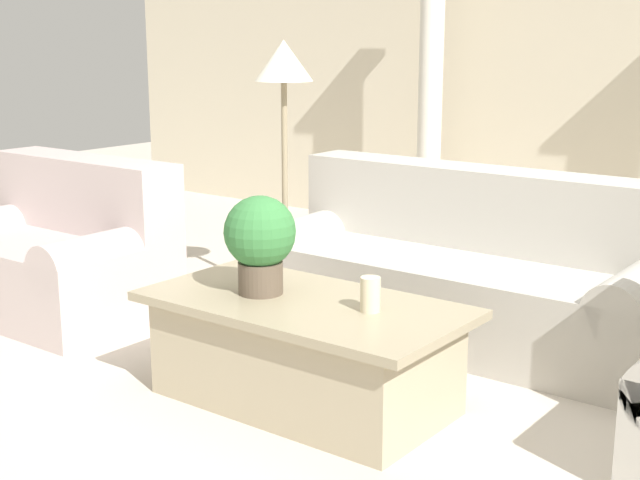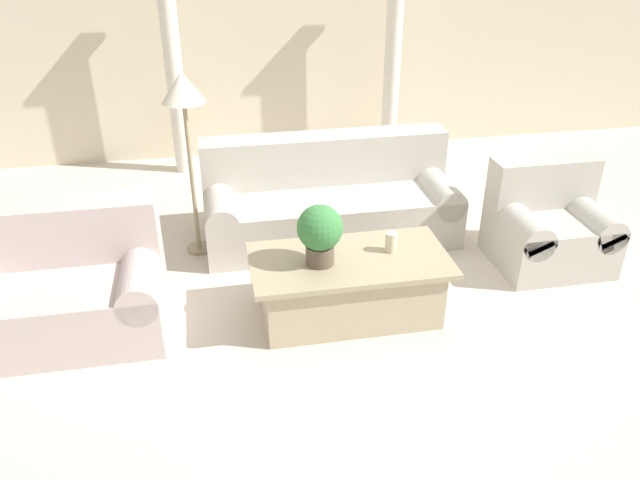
# 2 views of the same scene
# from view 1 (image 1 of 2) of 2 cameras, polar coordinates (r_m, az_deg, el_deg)

# --- Properties ---
(ground_plane) EXTENTS (16.00, 16.00, 0.00)m
(ground_plane) POSITION_cam_1_polar(r_m,az_deg,el_deg) (4.23, 3.50, -9.29)
(ground_plane) COLOR beige
(wall_back) EXTENTS (10.00, 0.06, 3.20)m
(wall_back) POSITION_cam_1_polar(r_m,az_deg,el_deg) (6.83, 19.24, 12.33)
(wall_back) COLOR beige
(wall_back) RESTS_ON ground_plane
(sofa_long) EXTENTS (2.23, 0.89, 0.89)m
(sofa_long) POSITION_cam_1_polar(r_m,az_deg,el_deg) (4.88, 9.18, -2.07)
(sofa_long) COLOR #B7B2A8
(sofa_long) RESTS_ON ground_plane
(loveseat) EXTENTS (1.37, 0.89, 0.89)m
(loveseat) POSITION_cam_1_polar(r_m,az_deg,el_deg) (5.48, -16.43, -0.73)
(loveseat) COLOR beige
(loveseat) RESTS_ON ground_plane
(coffee_table) EXTENTS (1.43, 0.75, 0.48)m
(coffee_table) POSITION_cam_1_polar(r_m,az_deg,el_deg) (3.95, -1.02, -7.12)
(coffee_table) COLOR tan
(coffee_table) RESTS_ON ground_plane
(potted_plant) EXTENTS (0.32, 0.32, 0.44)m
(potted_plant) POSITION_cam_1_polar(r_m,az_deg,el_deg) (3.93, -3.86, 0.08)
(potted_plant) COLOR brown
(potted_plant) RESTS_ON coffee_table
(pillar_candle) EXTENTS (0.08, 0.08, 0.15)m
(pillar_candle) POSITION_cam_1_polar(r_m,az_deg,el_deg) (3.71, 3.24, -3.50)
(pillar_candle) COLOR beige
(pillar_candle) RESTS_ON coffee_table
(floor_lamp) EXTENTS (0.35, 0.35, 1.57)m
(floor_lamp) POSITION_cam_1_polar(r_m,az_deg,el_deg) (5.32, -2.33, 10.27)
(floor_lamp) COLOR gray
(floor_lamp) RESTS_ON ground_plane
(column_left) EXTENTS (0.26, 0.26, 2.29)m
(column_left) POSITION_cam_1_polar(r_m,az_deg,el_deg) (6.99, 7.08, 9.44)
(column_left) COLOR silver
(column_left) RESTS_ON ground_plane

